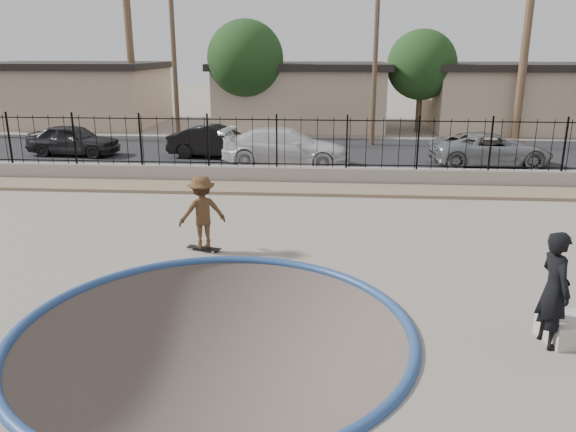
# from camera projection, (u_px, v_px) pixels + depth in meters

# --- Properties ---
(ground) EXTENTS (120.00, 120.00, 2.20)m
(ground) POSITION_uv_depth(u_px,v_px,m) (281.00, 200.00, 22.46)
(ground) COLOR slate
(ground) RESTS_ON ground
(bowl_pit) EXTENTS (6.84, 6.84, 1.80)m
(bowl_pit) POSITION_uv_depth(u_px,v_px,m) (214.00, 331.00, 9.73)
(bowl_pit) COLOR #453A35
(bowl_pit) RESTS_ON ground
(coping_ring) EXTENTS (7.04, 7.04, 0.20)m
(coping_ring) POSITION_uv_depth(u_px,v_px,m) (214.00, 331.00, 9.73)
(coping_ring) COLOR navy
(coping_ring) RESTS_ON ground
(rock_strip) EXTENTS (42.00, 1.60, 0.11)m
(rock_strip) POSITION_uv_depth(u_px,v_px,m) (274.00, 189.00, 19.46)
(rock_strip) COLOR #947E61
(rock_strip) RESTS_ON ground
(retaining_wall) EXTENTS (42.00, 0.45, 0.60)m
(retaining_wall) POSITION_uv_depth(u_px,v_px,m) (277.00, 175.00, 20.44)
(retaining_wall) COLOR gray
(retaining_wall) RESTS_ON ground
(fence) EXTENTS (40.00, 0.04, 1.80)m
(fence) POSITION_uv_depth(u_px,v_px,m) (277.00, 142.00, 20.10)
(fence) COLOR black
(fence) RESTS_ON retaining_wall
(street) EXTENTS (90.00, 8.00, 0.04)m
(street) POSITION_uv_depth(u_px,v_px,m) (290.00, 151.00, 26.92)
(street) COLOR black
(street) RESTS_ON ground
(house_west) EXTENTS (11.60, 8.60, 3.90)m
(house_west) POSITION_uv_depth(u_px,v_px,m) (72.00, 93.00, 36.56)
(house_west) COLOR tan
(house_west) RESTS_ON ground
(house_center) EXTENTS (10.60, 8.60, 3.90)m
(house_center) POSITION_uv_depth(u_px,v_px,m) (301.00, 94.00, 35.44)
(house_center) COLOR tan
(house_center) RESTS_ON ground
(house_east) EXTENTS (12.60, 8.60, 3.90)m
(house_east) POSITION_uv_depth(u_px,v_px,m) (529.00, 96.00, 34.40)
(house_east) COLOR tan
(house_east) RESTS_ON ground
(palm_mid) EXTENTS (2.30, 2.30, 9.30)m
(palm_mid) POSITION_uv_depth(u_px,v_px,m) (127.00, 13.00, 32.46)
(palm_mid) COLOR brown
(palm_mid) RESTS_ON ground
(utility_pole_left) EXTENTS (1.70, 0.24, 9.00)m
(utility_pole_left) POSITION_uv_depth(u_px,v_px,m) (174.00, 49.00, 27.95)
(utility_pole_left) COLOR #473323
(utility_pole_left) RESTS_ON ground
(utility_pole_mid) EXTENTS (1.70, 0.24, 9.50)m
(utility_pole_mid) POSITION_uv_depth(u_px,v_px,m) (376.00, 44.00, 27.13)
(utility_pole_mid) COLOR #473323
(utility_pole_mid) RESTS_ON ground
(street_tree_left) EXTENTS (4.32, 4.32, 6.36)m
(street_tree_left) POSITION_uv_depth(u_px,v_px,m) (245.00, 59.00, 31.69)
(street_tree_left) COLOR #473323
(street_tree_left) RESTS_ON ground
(street_tree_mid) EXTENTS (3.96, 3.96, 5.83)m
(street_tree_mid) POSITION_uv_depth(u_px,v_px,m) (422.00, 65.00, 32.00)
(street_tree_mid) COLOR #473323
(street_tree_mid) RESTS_ON ground
(skater) EXTENTS (1.30, 1.06, 1.75)m
(skater) POSITION_uv_depth(u_px,v_px,m) (202.00, 216.00, 13.38)
(skater) COLOR brown
(skater) RESTS_ON ground
(skateboard) EXTENTS (0.87, 0.43, 0.07)m
(skateboard) POSITION_uv_depth(u_px,v_px,m) (204.00, 248.00, 13.61)
(skateboard) COLOR black
(skateboard) RESTS_ON ground
(videographer) EXTENTS (0.57, 0.78, 1.96)m
(videographer) POSITION_uv_depth(u_px,v_px,m) (554.00, 290.00, 9.03)
(videographer) COLOR black
(videographer) RESTS_ON ground
(car_a) EXTENTS (4.26, 2.05, 1.40)m
(car_a) POSITION_uv_depth(u_px,v_px,m) (73.00, 140.00, 25.53)
(car_a) COLOR black
(car_a) RESTS_ON street
(car_b) EXTENTS (4.39, 1.86, 1.41)m
(car_b) POSITION_uv_depth(u_px,v_px,m) (217.00, 142.00, 25.04)
(car_b) COLOR black
(car_b) RESTS_ON street
(car_c) EXTENTS (5.50, 2.68, 1.54)m
(car_c) POSITION_uv_depth(u_px,v_px,m) (286.00, 147.00, 23.25)
(car_c) COLOR silver
(car_c) RESTS_ON street
(car_d) EXTENTS (5.12, 2.73, 1.37)m
(car_d) POSITION_uv_depth(u_px,v_px,m) (490.00, 149.00, 23.27)
(car_d) COLOR gray
(car_d) RESTS_ON street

